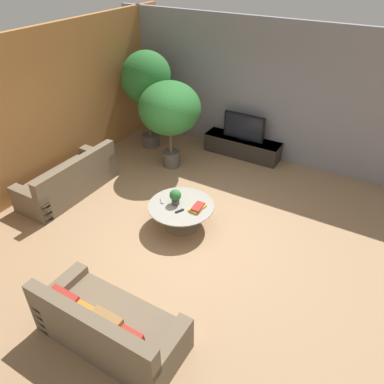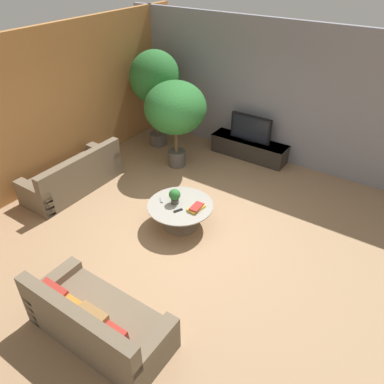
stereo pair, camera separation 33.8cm
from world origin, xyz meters
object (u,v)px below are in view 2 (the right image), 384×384
couch_by_wall (74,177)px  potted_palm_corner (175,109)px  television (251,128)px  potted_palm_tall (155,80)px  potted_plant_tabletop (175,196)px  couch_near_entry (97,322)px  media_console (249,148)px  coffee_table (180,211)px

couch_by_wall → potted_palm_corner: (1.14, 1.97, 1.05)m
television → couch_by_wall: size_ratio=0.48×
couch_by_wall → potted_palm_tall: size_ratio=0.88×
potted_plant_tabletop → couch_near_entry: bearing=-76.9°
media_console → potted_palm_tall: size_ratio=0.80×
media_console → potted_palm_corner: potted_palm_corner is taller
television → potted_palm_tall: (-2.17, -0.66, 0.90)m
coffee_table → television: bearing=93.0°
couch_near_entry → potted_plant_tabletop: (-0.57, 2.43, 0.31)m
potted_palm_corner → potted_plant_tabletop: (1.22, -1.72, -0.73)m
coffee_table → potted_palm_tall: size_ratio=0.51×
couch_by_wall → couch_near_entry: same height
television → coffee_table: television is taller
media_console → potted_palm_corner: 2.04m
couch_near_entry → potted_plant_tabletop: size_ratio=6.69×
couch_near_entry → couch_by_wall: bearing=-36.8°
potted_palm_tall → coffee_table: bearing=-44.7°
coffee_table → couch_near_entry: 2.49m
potted_palm_tall → potted_plant_tabletop: (2.22, -2.31, -1.02)m
couch_near_entry → potted_palm_tall: size_ratio=0.83×
potted_palm_corner → potted_palm_tall: bearing=149.2°
couch_near_entry → potted_palm_tall: (-2.78, 4.75, 1.33)m
media_console → potted_palm_corner: size_ratio=0.95×
television → couch_by_wall: (-2.31, -3.22, -0.44)m
media_console → couch_near_entry: couch_near_entry is taller
couch_by_wall → potted_palm_tall: bearing=176.8°
potted_plant_tabletop → potted_palm_tall: bearing=133.8°
potted_palm_tall → television: bearing=16.9°
potted_palm_tall → potted_palm_corner: potted_palm_tall is taller
couch_by_wall → television: bearing=144.4°
coffee_table → couch_by_wall: couch_by_wall is taller
couch_by_wall → potted_plant_tabletop: couch_by_wall is taller
television → couch_near_entry: bearing=-83.5°
potted_plant_tabletop → coffee_table: bearing=6.1°
potted_palm_tall → potted_plant_tabletop: size_ratio=8.02×
media_console → coffee_table: size_ratio=1.57×
potted_palm_corner → media_console: bearing=47.1°
media_console → television: size_ratio=1.87×
couch_near_entry → potted_plant_tabletop: bearing=-76.9°
coffee_table → potted_plant_tabletop: 0.31m
media_console → television: (0.00, -0.00, 0.50)m
coffee_table → couch_by_wall: bearing=-173.9°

